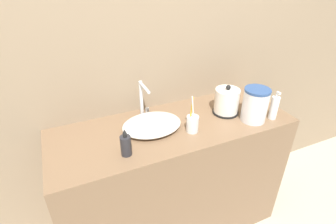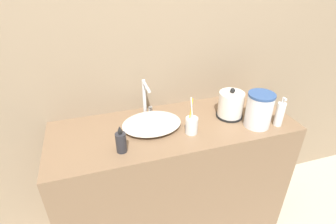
{
  "view_description": "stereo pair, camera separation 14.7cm",
  "coord_description": "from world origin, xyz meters",
  "px_view_note": "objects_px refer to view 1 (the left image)",
  "views": [
    {
      "loc": [
        -0.56,
        -0.9,
        1.73
      ],
      "look_at": [
        -0.04,
        0.26,
        0.99
      ],
      "focal_mm": 28.0,
      "sensor_mm": 36.0,
      "label": 1
    },
    {
      "loc": [
        -0.42,
        -0.95,
        1.73
      ],
      "look_at": [
        -0.04,
        0.26,
        0.99
      ],
      "focal_mm": 28.0,
      "sensor_mm": 36.0,
      "label": 2
    }
  ],
  "objects_px": {
    "toothbrush_cup": "(192,123)",
    "water_pitcher": "(255,105)",
    "faucet": "(143,97)",
    "shampoo_bottle": "(126,145)",
    "lotion_bottle": "(274,108)",
    "electric_kettle": "(226,102)"
  },
  "relations": [
    {
      "from": "electric_kettle",
      "to": "toothbrush_cup",
      "type": "xyz_separation_m",
      "value": [
        -0.29,
        -0.1,
        -0.02
      ]
    },
    {
      "from": "toothbrush_cup",
      "to": "lotion_bottle",
      "type": "height_order",
      "value": "toothbrush_cup"
    },
    {
      "from": "electric_kettle",
      "to": "water_pitcher",
      "type": "distance_m",
      "value": 0.17
    },
    {
      "from": "lotion_bottle",
      "to": "water_pitcher",
      "type": "relative_size",
      "value": 0.88
    },
    {
      "from": "water_pitcher",
      "to": "lotion_bottle",
      "type": "bearing_deg",
      "value": -15.83
    },
    {
      "from": "faucet",
      "to": "toothbrush_cup",
      "type": "xyz_separation_m",
      "value": [
        0.2,
        -0.27,
        -0.08
      ]
    },
    {
      "from": "shampoo_bottle",
      "to": "electric_kettle",
      "type": "bearing_deg",
      "value": 11.79
    },
    {
      "from": "faucet",
      "to": "lotion_bottle",
      "type": "height_order",
      "value": "faucet"
    },
    {
      "from": "shampoo_bottle",
      "to": "faucet",
      "type": "bearing_deg",
      "value": 57.42
    },
    {
      "from": "shampoo_bottle",
      "to": "lotion_bottle",
      "type": "bearing_deg",
      "value": -1.78
    },
    {
      "from": "faucet",
      "to": "lotion_bottle",
      "type": "distance_m",
      "value": 0.79
    },
    {
      "from": "faucet",
      "to": "lotion_bottle",
      "type": "relative_size",
      "value": 1.25
    },
    {
      "from": "faucet",
      "to": "electric_kettle",
      "type": "relative_size",
      "value": 1.19
    },
    {
      "from": "electric_kettle",
      "to": "shampoo_bottle",
      "type": "height_order",
      "value": "electric_kettle"
    },
    {
      "from": "electric_kettle",
      "to": "faucet",
      "type": "bearing_deg",
      "value": 160.42
    },
    {
      "from": "toothbrush_cup",
      "to": "lotion_bottle",
      "type": "distance_m",
      "value": 0.52
    },
    {
      "from": "electric_kettle",
      "to": "toothbrush_cup",
      "type": "height_order",
      "value": "toothbrush_cup"
    },
    {
      "from": "faucet",
      "to": "shampoo_bottle",
      "type": "xyz_separation_m",
      "value": [
        -0.2,
        -0.32,
        -0.07
      ]
    },
    {
      "from": "water_pitcher",
      "to": "toothbrush_cup",
      "type": "bearing_deg",
      "value": 173.89
    },
    {
      "from": "toothbrush_cup",
      "to": "water_pitcher",
      "type": "xyz_separation_m",
      "value": [
        0.39,
        -0.04,
        0.05
      ]
    },
    {
      "from": "toothbrush_cup",
      "to": "water_pitcher",
      "type": "relative_size",
      "value": 1.11
    },
    {
      "from": "electric_kettle",
      "to": "toothbrush_cup",
      "type": "distance_m",
      "value": 0.31
    }
  ]
}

